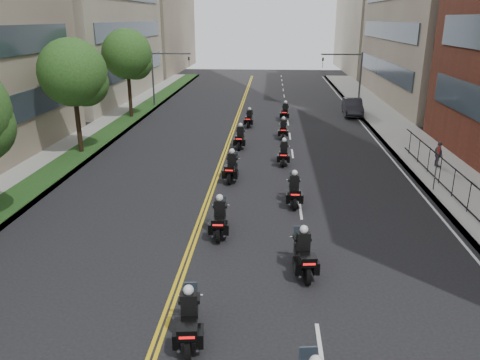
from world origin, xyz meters
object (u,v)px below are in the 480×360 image
object	(u,v)px
motorcycle_4	(220,219)
motorcycle_6	(232,168)
motorcycle_3	(304,255)
motorcycle_2	(189,321)
motorcycle_7	(284,154)
motorcycle_10	(249,119)
motorcycle_9	(283,130)
pedestrian_c	(438,154)
motorcycle_5	(294,191)
motorcycle_11	(285,112)
motorcycle_8	(240,138)
parked_sedan	(352,107)

from	to	relation	value
motorcycle_4	motorcycle_6	size ratio (longest dim) A/B	0.97
motorcycle_3	motorcycle_4	bearing A→B (deg)	131.45
motorcycle_2	motorcycle_7	xyz separation A→B (m)	(3.05, 17.51, -0.03)
motorcycle_2	motorcycle_10	bearing A→B (deg)	82.98
motorcycle_9	pedestrian_c	xyz separation A→B (m)	(9.26, -7.26, 0.28)
motorcycle_5	motorcycle_11	bearing A→B (deg)	89.63
motorcycle_7	motorcycle_8	bearing A→B (deg)	131.75
motorcycle_5	motorcycle_9	distance (m)	13.60
motorcycle_8	parked_sedan	xyz separation A→B (m)	(9.87, 12.49, 0.08)
motorcycle_10	pedestrian_c	distance (m)	16.42
motorcycle_2	motorcycle_9	bearing A→B (deg)	76.28
motorcycle_2	pedestrian_c	world-z (taller)	motorcycle_2
motorcycle_3	motorcycle_7	xyz separation A→B (m)	(-0.42, 13.43, -0.05)
motorcycle_8	pedestrian_c	world-z (taller)	motorcycle_8
motorcycle_9	parked_sedan	xyz separation A→B (m)	(6.75, 9.43, 0.13)
motorcycle_5	motorcycle_7	world-z (taller)	motorcycle_5
motorcycle_6	motorcycle_5	bearing A→B (deg)	-41.71
motorcycle_4	motorcycle_9	xyz separation A→B (m)	(3.06, 17.28, -0.05)
motorcycle_4	motorcycle_7	bearing A→B (deg)	72.29
motorcycle_9	motorcycle_10	xyz separation A→B (m)	(-2.81, 3.87, -0.01)
motorcycle_3	motorcycle_2	bearing A→B (deg)	-137.51
motorcycle_7	motorcycle_4	bearing A→B (deg)	-102.74
motorcycle_7	motorcycle_9	distance (m)	6.81
motorcycle_6	motorcycle_11	xyz separation A→B (m)	(3.44, 16.93, -0.03)
motorcycle_3	motorcycle_9	xyz separation A→B (m)	(-0.30, 20.24, -0.06)
motorcycle_5	parked_sedan	bearing A→B (deg)	74.02
motorcycle_2	parked_sedan	size ratio (longest dim) A/B	0.50
motorcycle_6	motorcycle_9	size ratio (longest dim) A/B	1.11
motorcycle_5	motorcycle_8	distance (m)	11.06
motorcycle_11	motorcycle_3	bearing A→B (deg)	-84.19
motorcycle_8	motorcycle_9	distance (m)	4.37
motorcycle_7	motorcycle_10	distance (m)	11.02
pedestrian_c	motorcycle_11	bearing A→B (deg)	23.92
motorcycle_4	motorcycle_11	distance (m)	24.28
motorcycle_7	motorcycle_9	xyz separation A→B (m)	(0.11, 6.81, -0.01)
motorcycle_2	motorcycle_3	bearing A→B (deg)	43.34
motorcycle_2	motorcycle_3	xyz separation A→B (m)	(3.47, 4.08, 0.02)
motorcycle_10	pedestrian_c	size ratio (longest dim) A/B	1.42
motorcycle_3	motorcycle_6	size ratio (longest dim) A/B	0.99
motorcycle_5	parked_sedan	world-z (taller)	motorcycle_5
motorcycle_4	motorcycle_7	world-z (taller)	motorcycle_4
motorcycle_4	motorcycle_9	world-z (taller)	motorcycle_4
motorcycle_10	pedestrian_c	bearing A→B (deg)	-37.83
motorcycle_3	motorcycle_10	distance (m)	24.31
motorcycle_3	motorcycle_8	xyz separation A→B (m)	(-3.42, 17.18, -0.02)
pedestrian_c	motorcycle_6	bearing A→B (deg)	94.54
motorcycle_2	motorcycle_5	bearing A→B (deg)	66.04
motorcycle_8	motorcycle_10	size ratio (longest dim) A/B	1.08
motorcycle_3	motorcycle_10	size ratio (longest dim) A/B	1.11
motorcycle_7	pedestrian_c	xyz separation A→B (m)	(9.37, -0.45, 0.27)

